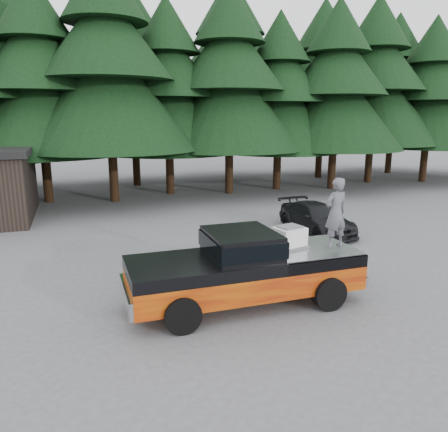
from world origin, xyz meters
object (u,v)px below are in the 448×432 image
object	(u,v)px
parked_car	(317,218)
man_on_bed	(336,213)
pickup_truck	(245,279)
air_compressor	(289,238)

from	to	relation	value
parked_car	man_on_bed	bearing A→B (deg)	-120.32
pickup_truck	air_compressor	distance (m)	1.61
pickup_truck	parked_car	xyz separation A→B (m)	(5.39, 5.63, -0.07)
man_on_bed	parked_car	xyz separation A→B (m)	(2.97, 5.82, -1.65)
man_on_bed	parked_car	bearing A→B (deg)	-124.69
man_on_bed	parked_car	size ratio (longest dim) A/B	0.45
parked_car	pickup_truck	bearing A→B (deg)	-137.08
pickup_truck	man_on_bed	xyz separation A→B (m)	(2.42, -0.19, 1.58)
pickup_truck	man_on_bed	distance (m)	2.90
air_compressor	man_on_bed	size ratio (longest dim) A/B	0.41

